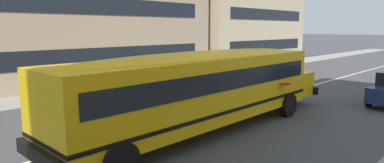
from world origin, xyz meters
The scene contains 6 objects.
ground_plane centered at (0.00, 0.00, 0.00)m, with size 400.00×400.00×0.00m, color #424244.
sidewalk_far centered at (0.00, 8.48, 0.01)m, with size 120.00×3.00×0.01m, color gray.
lane_centreline centered at (0.00, 0.00, 0.00)m, with size 110.00×0.16×0.01m, color silver.
school_bus centered at (2.76, -1.50, 1.72)m, with size 13.01×3.08×2.90m.
parked_car_beige_under_tree centered at (14.86, 5.83, 0.84)m, with size 3.98×2.05×1.64m.
parked_car_white_by_hydrant centered at (20.78, 5.90, 0.84)m, with size 3.91×1.89×1.64m.
Camera 1 is at (-5.96, -9.48, 3.71)m, focal length 31.19 mm.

